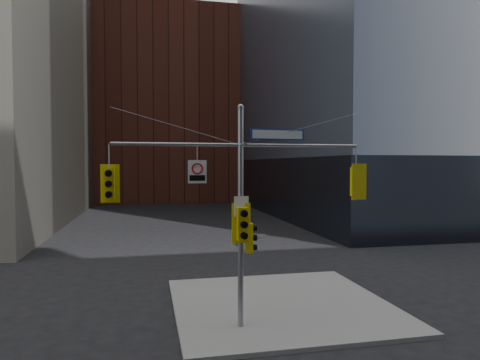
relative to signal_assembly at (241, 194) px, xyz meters
name	(u,v)px	position (x,y,z in m)	size (l,w,h in m)	color
ground	(256,358)	(0.00, -1.99, -4.42)	(160.00, 160.00, 0.00)	black
sidewalk_corner	(281,304)	(2.00, 2.01, -4.34)	(8.00, 8.00, 0.15)	gray
podium_ne	(423,185)	(28.00, 30.01, -1.42)	(36.40, 36.40, 6.00)	black
brick_midrise	(166,111)	(0.00, 56.01, 9.58)	(26.00, 20.00, 28.00)	brown
signal_assembly	(241,194)	(0.00, 0.00, 0.00)	(8.00, 0.80, 7.30)	gray
traffic_light_west_arm	(109,184)	(-4.03, 0.01, 0.38)	(0.56, 0.45, 1.17)	yellow
traffic_light_east_arm	(356,181)	(4.01, 0.00, 0.38)	(0.58, 0.51, 1.22)	yellow
traffic_light_pole_side	(250,238)	(0.32, 0.00, -1.41)	(0.38, 0.32, 0.94)	yellow
traffic_light_pole_front	(242,224)	(0.00, -0.27, -0.91)	(0.61, 0.49, 1.28)	yellow
street_sign_blade	(278,135)	(1.23, 0.00, 1.93)	(1.84, 0.18, 0.36)	#103099
regulatory_sign_arm	(197,171)	(-1.39, -0.02, 0.76)	(0.58, 0.09, 0.73)	silver
regulatory_sign_pole	(241,207)	(0.00, -0.12, -0.39)	(0.49, 0.10, 0.64)	silver
street_blade_ew	(254,237)	(0.45, 0.01, -1.39)	(0.74, 0.11, 0.15)	silver
street_blade_ns	(238,244)	(0.00, 0.46, -1.69)	(0.08, 0.79, 0.16)	#145926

